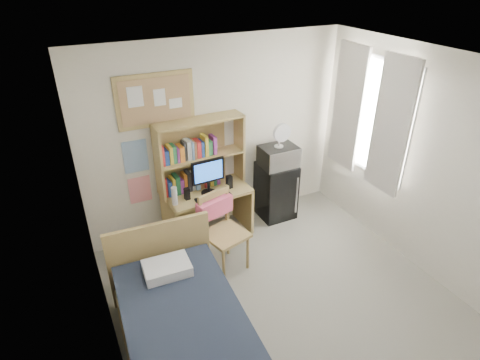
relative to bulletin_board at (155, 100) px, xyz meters
name	(u,v)px	position (x,y,z in m)	size (l,w,h in m)	color
floor	(298,318)	(0.78, -2.08, -1.93)	(3.60, 4.20, 0.02)	gray
ceiling	(322,75)	(0.78, -2.08, 0.68)	(3.60, 4.20, 0.02)	white
wall_back	(217,137)	(0.78, 0.02, -0.62)	(3.60, 0.04, 2.60)	silver
wall_left	(107,277)	(-1.02, -2.08, -0.62)	(0.04, 4.20, 2.60)	silver
wall_right	(445,176)	(2.58, -2.08, -0.62)	(0.04, 4.20, 2.60)	silver
window_unit	(370,116)	(2.53, -0.88, -0.32)	(0.10, 1.40, 1.70)	white
curtain_left	(391,127)	(2.50, -1.28, -0.32)	(0.04, 0.55, 1.70)	beige
curtain_right	(347,108)	(2.50, -0.48, -0.32)	(0.04, 0.55, 1.70)	beige
bulletin_board	(155,100)	(0.00, 0.00, 0.00)	(0.94, 0.03, 0.64)	tan
poster_wave	(135,157)	(-0.32, 0.01, -0.67)	(0.30, 0.01, 0.42)	#2A66A8
poster_japan	(140,190)	(-0.32, 0.01, -1.14)	(0.28, 0.01, 0.36)	red
desk	(208,213)	(0.48, -0.28, -1.57)	(1.12, 0.56, 0.70)	tan
desk_chair	(226,234)	(0.42, -1.00, -1.41)	(0.51, 0.51, 1.01)	tan
mini_fridge	(276,190)	(1.57, -0.25, -1.50)	(0.49, 0.49, 0.83)	black
bed	(191,350)	(-0.46, -2.19, -1.62)	(1.08, 2.15, 0.59)	#1A212F
hutch	(201,154)	(0.48, -0.13, -0.75)	(1.16, 0.29, 0.95)	tan
monitor	(208,177)	(0.49, -0.34, -0.99)	(0.44, 0.03, 0.47)	black
keyboard	(214,197)	(0.49, -0.48, -1.21)	(0.47, 0.15, 0.02)	black
speaker_left	(187,194)	(0.19, -0.36, -1.14)	(0.06, 0.06, 0.16)	black
speaker_right	(229,182)	(0.79, -0.33, -1.13)	(0.07, 0.07, 0.18)	black
water_bottle	(174,196)	(0.01, -0.41, -1.10)	(0.07, 0.07, 0.24)	silver
hoodie	(215,207)	(0.37, -0.81, -1.13)	(0.46, 0.14, 0.22)	#FF6187
microwave	(278,156)	(1.57, -0.27, -0.95)	(0.50, 0.38, 0.29)	#B6B6BB
desk_fan	(279,136)	(1.57, -0.27, -0.64)	(0.25, 0.25, 0.31)	silver
pillow	(167,268)	(-0.42, -1.44, -1.27)	(0.46, 0.32, 0.11)	silver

